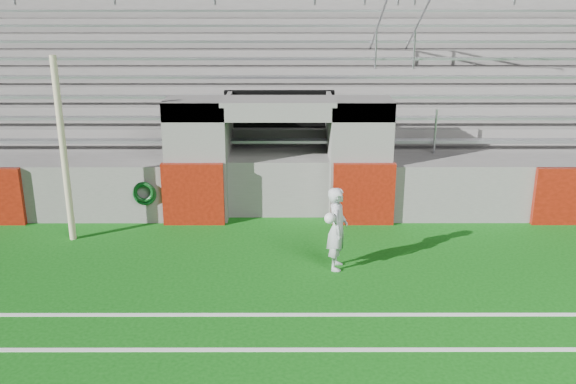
{
  "coord_description": "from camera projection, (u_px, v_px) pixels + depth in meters",
  "views": [
    {
      "loc": [
        0.19,
        -9.88,
        4.94
      ],
      "look_at": [
        0.2,
        1.8,
        1.1
      ],
      "focal_mm": 40.0,
      "sensor_mm": 36.0,
      "label": 1
    }
  ],
  "objects": [
    {
      "name": "field_post",
      "position": [
        63.0,
        151.0,
        12.38
      ],
      "size": [
        0.13,
        0.13,
        3.66
      ],
      "primitive_type": "cylinder",
      "color": "beige",
      "rests_on": "ground"
    },
    {
      "name": "goalkeeper_with_ball",
      "position": [
        337.0,
        228.0,
        11.39
      ],
      "size": [
        0.47,
        0.63,
        1.52
      ],
      "color": "#B5B8BF",
      "rests_on": "ground"
    },
    {
      "name": "ground",
      "position": [
        276.0,
        286.0,
        10.93
      ],
      "size": [
        90.0,
        90.0,
        0.0
      ],
      "primitive_type": "plane",
      "color": "#0D500E",
      "rests_on": "ground"
    },
    {
      "name": "stadium_structure",
      "position": [
        281.0,
        110.0,
        18.03
      ],
      "size": [
        26.0,
        8.48,
        5.42
      ],
      "color": "slate",
      "rests_on": "ground"
    },
    {
      "name": "hose_coil",
      "position": [
        144.0,
        193.0,
        13.49
      ],
      "size": [
        0.51,
        0.14,
        0.54
      ],
      "color": "#0D451B",
      "rests_on": "ground"
    }
  ]
}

